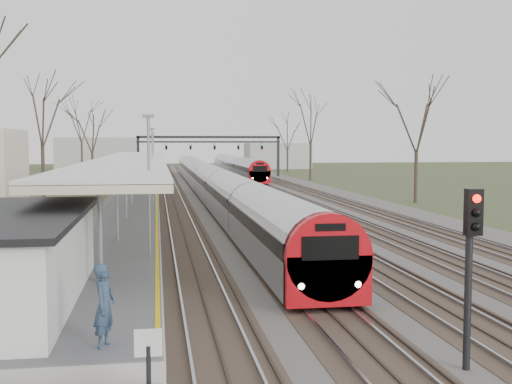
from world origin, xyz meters
TOP-DOWN VIEW (x-y plane):
  - track_bed at (0.26, 55.00)m, footprint 24.00×160.00m
  - platform at (-9.05, 37.50)m, footprint 3.50×69.00m
  - canopy at (-9.05, 32.99)m, footprint 4.10×50.00m
  - signal_gantry at (0.29, 84.99)m, footprint 21.00×0.59m
  - tree_west_far at (-17.00, 48.00)m, footprint 5.50×5.50m
  - tree_east_far at (14.00, 42.00)m, footprint 5.00×5.00m
  - train_near at (-2.50, 53.88)m, footprint 2.62×90.21m
  - train_far at (4.50, 87.30)m, footprint 2.62×45.21m
  - passenger at (-8.48, 4.00)m, footprint 0.56×0.71m
  - signal_post at (-0.75, 4.02)m, footprint 0.35×0.45m

SIDE VIEW (x-z plane):
  - track_bed at x=0.26m, z-range -0.05..0.17m
  - platform at x=-9.05m, z-range 0.00..1.00m
  - train_near at x=-2.50m, z-range -0.05..3.00m
  - train_far at x=4.50m, z-range -0.05..3.00m
  - passenger at x=-8.48m, z-range 1.00..2.70m
  - signal_post at x=-0.75m, z-range 0.67..4.77m
  - canopy at x=-9.05m, z-range 2.37..5.48m
  - signal_gantry at x=0.29m, z-range 1.87..7.95m
  - tree_east_far at x=14.00m, z-range 2.14..12.44m
  - tree_west_far at x=-17.00m, z-range 2.35..13.68m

